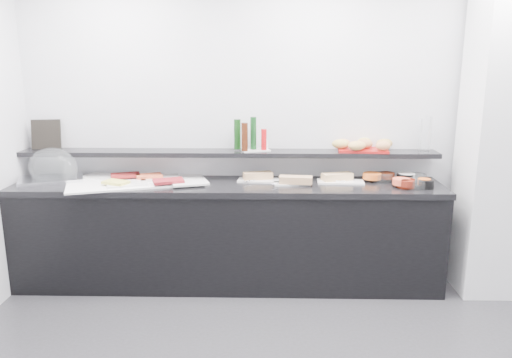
{
  "coord_description": "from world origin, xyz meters",
  "views": [
    {
      "loc": [
        -0.36,
        -2.38,
        1.9
      ],
      "look_at": [
        -0.45,
        1.45,
        1.0
      ],
      "focal_mm": 35.0,
      "sensor_mm": 36.0,
      "label": 1
    }
  ],
  "objects_px": {
    "condiment_tray": "(255,150)",
    "bread_tray": "(363,150)",
    "framed_print": "(46,134)",
    "carafe": "(425,134)",
    "cloche_base": "(51,180)",
    "sandwich_plate_mid": "(292,184)"
  },
  "relations": [
    {
      "from": "condiment_tray",
      "to": "bread_tray",
      "type": "distance_m",
      "value": 0.93
    },
    {
      "from": "framed_print",
      "to": "carafe",
      "type": "distance_m",
      "value": 3.3
    },
    {
      "from": "cloche_base",
      "to": "bread_tray",
      "type": "height_order",
      "value": "bread_tray"
    },
    {
      "from": "sandwich_plate_mid",
      "to": "bread_tray",
      "type": "bearing_deg",
      "value": 16.11
    },
    {
      "from": "cloche_base",
      "to": "condiment_tray",
      "type": "bearing_deg",
      "value": -15.6
    },
    {
      "from": "cloche_base",
      "to": "framed_print",
      "type": "relative_size",
      "value": 1.96
    },
    {
      "from": "condiment_tray",
      "to": "carafe",
      "type": "relative_size",
      "value": 0.8
    },
    {
      "from": "sandwich_plate_mid",
      "to": "condiment_tray",
      "type": "height_order",
      "value": "condiment_tray"
    },
    {
      "from": "framed_print",
      "to": "cloche_base",
      "type": "bearing_deg",
      "value": -74.5
    },
    {
      "from": "cloche_base",
      "to": "bread_tray",
      "type": "bearing_deg",
      "value": -16.79
    },
    {
      "from": "framed_print",
      "to": "carafe",
      "type": "relative_size",
      "value": 0.87
    },
    {
      "from": "cloche_base",
      "to": "sandwich_plate_mid",
      "type": "height_order",
      "value": "cloche_base"
    },
    {
      "from": "condiment_tray",
      "to": "cloche_base",
      "type": "bearing_deg",
      "value": 166.65
    },
    {
      "from": "bread_tray",
      "to": "cloche_base",
      "type": "bearing_deg",
      "value": -170.34
    },
    {
      "from": "framed_print",
      "to": "carafe",
      "type": "xyz_separation_m",
      "value": [
        3.3,
        -0.04,
        0.02
      ]
    },
    {
      "from": "sandwich_plate_mid",
      "to": "cloche_base",
      "type": "bearing_deg",
      "value": 174.54
    },
    {
      "from": "condiment_tray",
      "to": "sandwich_plate_mid",
      "type": "bearing_deg",
      "value": -51.36
    },
    {
      "from": "sandwich_plate_mid",
      "to": "carafe",
      "type": "xyz_separation_m",
      "value": [
        1.15,
        0.21,
        0.39
      ]
    },
    {
      "from": "sandwich_plate_mid",
      "to": "carafe",
      "type": "height_order",
      "value": "carafe"
    },
    {
      "from": "framed_print",
      "to": "bread_tray",
      "type": "height_order",
      "value": "framed_print"
    },
    {
      "from": "carafe",
      "to": "cloche_base",
      "type": "bearing_deg",
      "value": -176.95
    },
    {
      "from": "framed_print",
      "to": "condiment_tray",
      "type": "height_order",
      "value": "framed_print"
    }
  ]
}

